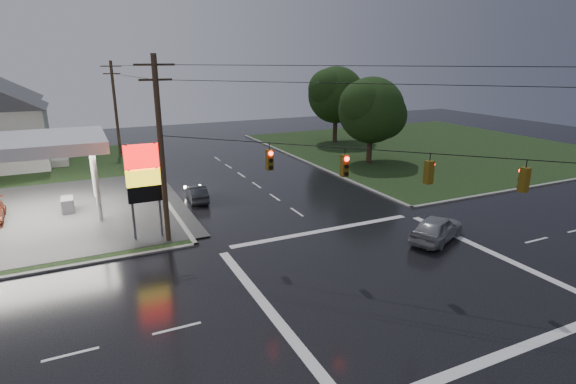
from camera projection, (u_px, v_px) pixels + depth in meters
name	position (u px, v px, depth m)	size (l,w,h in m)	color
ground	(392.00, 276.00, 23.08)	(120.00, 120.00, 0.00)	black
grass_ne	(429.00, 147.00, 56.23)	(36.00, 36.00, 0.08)	black
pylon_sign	(143.00, 176.00, 26.73)	(2.00, 0.35, 6.00)	#59595E
utility_pole_nw	(161.00, 149.00, 25.79)	(2.20, 0.32, 11.00)	#382619
utility_pole_n	(115.00, 107.00, 50.55)	(2.20, 0.32, 10.50)	#382619
traffic_signals	(401.00, 152.00, 21.22)	(26.87, 26.87, 1.47)	black
house_far	(0.00, 113.00, 54.42)	(11.05, 8.48, 8.60)	silver
tree_ne_near	(373.00, 110.00, 46.33)	(7.99, 6.80, 8.98)	black
tree_ne_far	(337.00, 95.00, 57.78)	(8.46, 7.20, 9.80)	black
car_north	(197.00, 193.00, 34.99)	(1.34, 3.84, 1.26)	black
car_crossing	(437.00, 228.00, 27.35)	(1.87, 4.64, 1.58)	gray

